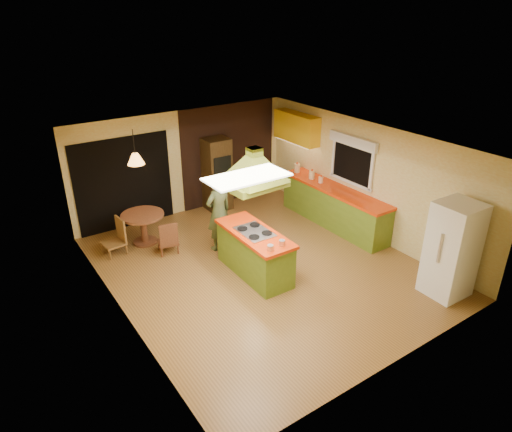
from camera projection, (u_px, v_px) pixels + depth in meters
ground at (261, 266)px, 9.01m from camera, size 6.50×6.50×0.00m
room_walls at (262, 209)px, 8.47m from camera, size 5.50×6.50×6.50m
ceiling_plane at (262, 144)px, 7.94m from camera, size 6.50×6.50×0.00m
brick_panel at (229, 154)px, 11.52m from camera, size 2.64×0.03×2.50m
nook_opening at (124, 183)px, 10.20m from camera, size 2.20×0.03×2.10m
right_counter at (334, 206)px, 10.50m from camera, size 0.62×3.05×0.92m
upper_cabinets at (296, 128)px, 11.12m from camera, size 0.34×1.40×0.70m
window_right at (353, 152)px, 9.92m from camera, size 0.12×1.35×1.06m
fluor_panel at (247, 177)px, 6.49m from camera, size 1.20×0.60×0.03m
kitchen_island at (255, 253)px, 8.60m from camera, size 0.74×1.78×0.91m
range_hood at (254, 162)px, 7.83m from camera, size 1.07×0.79×0.79m
man at (219, 212)px, 9.34m from camera, size 0.66×0.48×1.67m
refrigerator at (452, 250)px, 7.85m from camera, size 0.73×0.69×1.74m
wall_oven at (217, 174)px, 11.19m from camera, size 0.60×0.60×1.80m
dining_table at (143, 223)px, 9.69m from camera, size 0.91×0.91×0.68m
chair_left at (113, 237)px, 9.30m from camera, size 0.46×0.46×0.76m
chair_near at (167, 236)px, 9.39m from camera, size 0.47×0.47×0.72m
pendant_lamp at (136, 159)px, 9.08m from camera, size 0.38×0.38×0.22m
canister_large at (297, 168)px, 11.22m from camera, size 0.19×0.19×0.21m
canister_medium at (312, 175)px, 10.81m from camera, size 0.16×0.16×0.20m
canister_small at (321, 180)px, 10.57m from camera, size 0.12×0.12×0.15m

